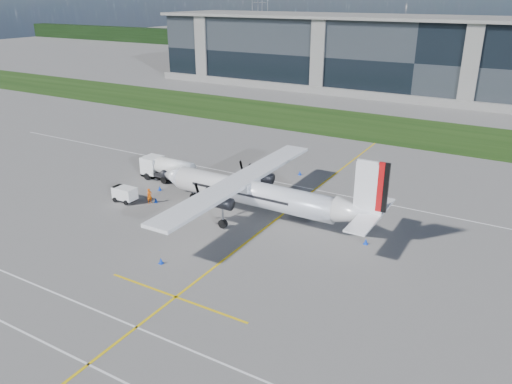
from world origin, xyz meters
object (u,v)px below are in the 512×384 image
Objects in this scene: ground_crew_person at (149,195)px; safety_cone_tail at (366,241)px; safety_cone_fwd at (160,188)px; turboprop_aircraft at (261,181)px; safety_cone_portwing at (161,261)px; baggage_tug at (125,194)px; fuel_tanker_truck at (165,169)px; safety_cone_nose_port at (156,200)px; safety_cone_stbdwing at (300,173)px; pylon_west at (260,7)px.

ground_crew_person is 22.18m from safety_cone_tail.
turboprop_aircraft is at bearing -2.20° from safety_cone_fwd.
safety_cone_tail is (22.03, 2.49, -0.65)m from ground_crew_person.
safety_cone_tail is (10.55, -0.25, -3.46)m from turboprop_aircraft.
baggage_tug is at bearing 145.35° from safety_cone_portwing.
fuel_tanker_truck reaches higher than safety_cone_tail.
safety_cone_portwing is at bearing -47.27° from safety_cone_nose_port.
fuel_tanker_truck reaches higher than baggage_tug.
baggage_tug is 3.26m from safety_cone_nose_port.
fuel_tanker_truck is 14.21× the size of safety_cone_nose_port.
fuel_tanker_truck is at bearing 128.82° from safety_cone_portwing.
fuel_tanker_truck is 14.21× the size of safety_cone_stbdwing.
pylon_west is 4.22× the size of fuel_tanker_truck.
ground_crew_person is (3.05, -6.11, -0.43)m from fuel_tanker_truck.
safety_cone_tail is (25.07, -3.62, -1.08)m from fuel_tanker_truck.
pylon_west is at bearing 117.33° from safety_cone_portwing.
fuel_tanker_truck is (66.91, -137.84, -13.67)m from pylon_west.
ground_crew_person is at bearing -63.51° from fuel_tanker_truck.
fuel_tanker_truck reaches higher than safety_cone_portwing.
safety_cone_stbdwing and safety_cone_tail have the same top height.
pylon_west is 163.40m from turboprop_aircraft.
safety_cone_tail is (12.97, 11.42, 0.00)m from safety_cone_portwing.
fuel_tanker_truck is 2.78× the size of baggage_tug.
baggage_tug is 14.07m from safety_cone_portwing.
safety_cone_portwing and safety_cone_tail have the same top height.
turboprop_aircraft is 49.52× the size of safety_cone_tail.
safety_cone_portwing is 1.00× the size of safety_cone_tail.
fuel_tanker_truck reaches higher than safety_cone_fwd.
turboprop_aircraft is at bearing 11.71° from safety_cone_nose_port.
fuel_tanker_truck reaches higher than safety_cone_nose_port.
safety_cone_tail is (21.63, 2.04, 0.00)m from safety_cone_nose_port.
ground_crew_person is 3.61× the size of safety_cone_nose_port.
pylon_west is at bearing 123.03° from safety_cone_tail.
safety_cone_fwd is (-1.47, 3.24, -0.65)m from ground_crew_person.
safety_cone_stbdwing is (12.59, 9.34, -1.08)m from fuel_tanker_truck.
turboprop_aircraft reaches higher than safety_cone_portwing.
pylon_west reaches higher than safety_cone_tail.
safety_cone_tail is at bearing -8.22° from fuel_tanker_truck.
baggage_tug is 2.68m from ground_crew_person.
turboprop_aircraft is 13.72× the size of ground_crew_person.
safety_cone_tail is at bearing 7.93° from baggage_tug.
turboprop_aircraft is at bearing 178.63° from safety_cone_tail.
safety_cone_fwd and safety_cone_stbdwing have the same top height.
safety_cone_stbdwing is (79.50, -128.50, -14.75)m from pylon_west.
safety_cone_tail is at bearing -1.37° from turboprop_aircraft.
pylon_west is at bearing 119.97° from turboprop_aircraft.
pylon_west reaches higher than ground_crew_person.
ground_crew_person reaches higher than safety_cone_stbdwing.
safety_cone_nose_port is (70.35, -143.51, -14.75)m from pylon_west.
safety_cone_tail is at bearing 41.35° from safety_cone_portwing.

